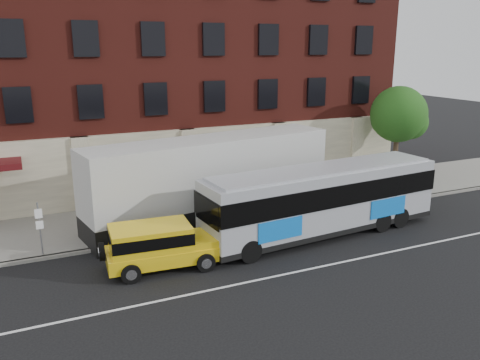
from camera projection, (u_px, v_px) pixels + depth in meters
name	position (u px, v px, depth m)	size (l,w,h in m)	color
ground	(287.00, 280.00, 19.15)	(120.00, 120.00, 0.00)	black
sidewalk	(206.00, 211.00, 27.04)	(60.00, 6.00, 0.15)	gray
kerb	(227.00, 228.00, 24.40)	(60.00, 0.25, 0.15)	gray
lane_line	(281.00, 275.00, 19.59)	(60.00, 0.12, 0.01)	silver
building	(160.00, 65.00, 32.01)	(30.00, 12.10, 15.00)	#5B1C15
sign_pole	(40.00, 226.00, 20.78)	(0.30, 0.20, 2.50)	gray
street_tree	(399.00, 116.00, 31.72)	(3.60, 3.60, 6.20)	#3C2F1E
city_bus	(323.00, 198.00, 23.39)	(12.29, 3.54, 3.32)	#A0A3AA
yellow_suv	(158.00, 244.00, 19.95)	(4.97, 2.43, 1.87)	yellow
shipping_container	(212.00, 181.00, 25.10)	(13.36, 4.90, 4.37)	black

